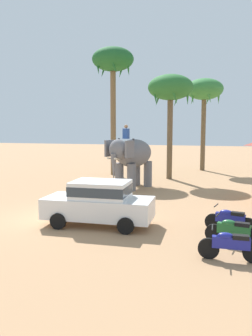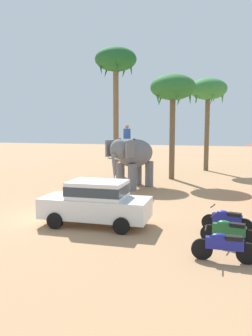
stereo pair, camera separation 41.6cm
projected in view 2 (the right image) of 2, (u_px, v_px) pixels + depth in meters
name	position (u px, v px, depth m)	size (l,w,h in m)	color
ground_plane	(62.00, 217.00, 14.15)	(120.00, 120.00, 0.00)	tan
car_sedan_foreground	(96.00, 201.00, 12.86)	(4.17, 2.01, 1.70)	white
elephant_with_mahout	(133.00, 156.00, 20.57)	(2.61, 4.01, 3.88)	slate
motorcycle_nearest_camera	(224.00, 246.00, 9.34)	(1.80, 0.55, 0.94)	black
motorcycle_second_in_row	(229.00, 231.00, 10.60)	(1.79, 0.58, 0.94)	black
motorcycle_mid_row	(227.00, 220.00, 11.91)	(1.78, 0.62, 0.94)	black
palm_tree_behind_elephant	(208.00, 92.00, 28.80)	(3.20, 3.20, 7.88)	brown
palm_tree_near_hut	(116.00, 64.00, 26.02)	(3.20, 3.20, 9.82)	brown
palm_tree_left_of_road	(173.00, 90.00, 23.95)	(3.20, 3.20, 7.45)	brown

